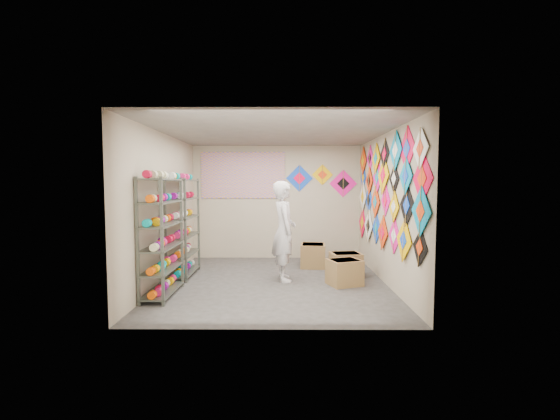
{
  "coord_description": "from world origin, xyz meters",
  "views": [
    {
      "loc": [
        0.15,
        -6.74,
        1.79
      ],
      "look_at": [
        0.1,
        0.3,
        1.3
      ],
      "focal_mm": 24.0,
      "sensor_mm": 36.0,
      "label": 1
    }
  ],
  "objects_px": {
    "shelf_rack_front": "(162,237)",
    "carton_a": "(344,272)",
    "shopkeeper": "(284,231)",
    "shelf_rack_back": "(183,227)",
    "carton_c": "(313,255)",
    "carton_b": "(346,265)"
  },
  "relations": [
    {
      "from": "shopkeeper",
      "to": "carton_c",
      "type": "height_order",
      "value": "shopkeeper"
    },
    {
      "from": "shelf_rack_front",
      "to": "shopkeeper",
      "type": "distance_m",
      "value": 2.19
    },
    {
      "from": "shelf_rack_front",
      "to": "carton_a",
      "type": "xyz_separation_m",
      "value": [
        3.03,
        0.65,
        -0.72
      ]
    },
    {
      "from": "shelf_rack_front",
      "to": "carton_c",
      "type": "height_order",
      "value": "shelf_rack_front"
    },
    {
      "from": "shelf_rack_back",
      "to": "carton_b",
      "type": "height_order",
      "value": "shelf_rack_back"
    },
    {
      "from": "shelf_rack_front",
      "to": "carton_a",
      "type": "height_order",
      "value": "shelf_rack_front"
    },
    {
      "from": "carton_a",
      "to": "carton_c",
      "type": "height_order",
      "value": "carton_c"
    },
    {
      "from": "shopkeeper",
      "to": "carton_c",
      "type": "bearing_deg",
      "value": -38.73
    },
    {
      "from": "shelf_rack_front",
      "to": "shelf_rack_back",
      "type": "distance_m",
      "value": 1.3
    },
    {
      "from": "shelf_rack_back",
      "to": "carton_c",
      "type": "height_order",
      "value": "shelf_rack_back"
    },
    {
      "from": "shelf_rack_front",
      "to": "carton_c",
      "type": "relative_size",
      "value": 3.33
    },
    {
      "from": "shelf_rack_front",
      "to": "shelf_rack_back",
      "type": "relative_size",
      "value": 1.0
    },
    {
      "from": "shopkeeper",
      "to": "carton_c",
      "type": "xyz_separation_m",
      "value": [
        0.63,
        1.12,
        -0.67
      ]
    },
    {
      "from": "shelf_rack_front",
      "to": "carton_b",
      "type": "bearing_deg",
      "value": 21.91
    },
    {
      "from": "shopkeeper",
      "to": "shelf_rack_back",
      "type": "bearing_deg",
      "value": 71.17
    },
    {
      "from": "carton_a",
      "to": "carton_b",
      "type": "bearing_deg",
      "value": 58.53
    },
    {
      "from": "shelf_rack_back",
      "to": "shopkeeper",
      "type": "relative_size",
      "value": 1.03
    },
    {
      "from": "carton_c",
      "to": "carton_a",
      "type": "bearing_deg",
      "value": -68.05
    },
    {
      "from": "carton_a",
      "to": "carton_c",
      "type": "relative_size",
      "value": 0.95
    },
    {
      "from": "shelf_rack_front",
      "to": "shelf_rack_back",
      "type": "xyz_separation_m",
      "value": [
        0.0,
        1.3,
        0.0
      ]
    },
    {
      "from": "carton_b",
      "to": "shopkeeper",
      "type": "bearing_deg",
      "value": -174.28
    },
    {
      "from": "shopkeeper",
      "to": "carton_a",
      "type": "bearing_deg",
      "value": -116.29
    }
  ]
}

